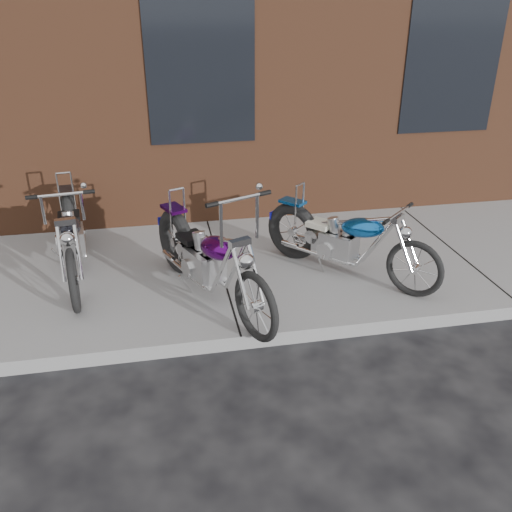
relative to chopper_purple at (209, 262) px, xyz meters
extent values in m
plane|color=black|center=(0.21, -0.79, -0.58)|extent=(120.00, 120.00, 0.00)
cube|color=gray|center=(0.21, 0.71, -0.51)|extent=(22.00, 3.00, 0.15)
torus|color=black|center=(-0.24, 0.56, -0.05)|extent=(0.43, 0.76, 0.76)
torus|color=black|center=(0.40, -0.98, -0.09)|extent=(0.33, 0.67, 0.69)
cube|color=#B3B3B3|center=(0.02, -0.06, -0.06)|extent=(0.44, 0.51, 0.32)
ellipsoid|color=#48075B|center=(0.14, -0.34, 0.25)|extent=(0.48, 0.65, 0.33)
cube|color=black|center=(-0.08, 0.19, 0.15)|extent=(0.35, 0.37, 0.06)
cylinder|color=silver|center=(0.35, -0.85, 0.19)|extent=(0.16, 0.30, 0.57)
cylinder|color=silver|center=(0.30, -0.73, 0.89)|extent=(0.55, 0.25, 0.03)
cylinder|color=silver|center=(-0.20, 0.49, 0.35)|extent=(0.03, 0.03, 0.51)
cylinder|color=silver|center=(0.05, 0.20, -0.20)|extent=(0.41, 0.90, 0.05)
torus|color=black|center=(1.22, 0.70, -0.08)|extent=(0.58, 0.62, 0.71)
torus|color=black|center=(2.25, -0.46, -0.11)|extent=(0.48, 0.53, 0.64)
cube|color=#B3B3B3|center=(1.64, 0.23, -0.09)|extent=(0.47, 0.48, 0.30)
ellipsoid|color=#155FB2|center=(1.82, 0.02, 0.20)|extent=(0.56, 0.58, 0.30)
cube|color=beige|center=(1.47, 0.42, 0.11)|extent=(0.36, 0.37, 0.06)
cylinder|color=silver|center=(2.17, -0.36, 0.15)|extent=(0.22, 0.24, 0.53)
cylinder|color=silver|center=(2.09, -0.27, 0.47)|extent=(0.43, 0.39, 0.03)
cylinder|color=silver|center=(1.27, 0.64, 0.30)|extent=(0.03, 0.03, 0.48)
cylinder|color=silver|center=(1.58, 0.47, -0.21)|extent=(0.63, 0.70, 0.05)
torus|color=black|center=(-1.56, 1.50, -0.06)|extent=(0.24, 0.76, 0.75)
torus|color=black|center=(-1.36, -0.12, -0.09)|extent=(0.15, 0.68, 0.68)
cube|color=#B3B3B3|center=(-1.48, 0.84, -0.07)|extent=(0.34, 0.45, 0.31)
ellipsoid|color=black|center=(-1.44, 0.55, 0.23)|extent=(0.34, 0.60, 0.32)
cube|color=black|center=(-1.51, 1.11, 0.14)|extent=(0.28, 0.32, 0.06)
cylinder|color=silver|center=(-1.38, 0.01, 0.18)|extent=(0.08, 0.30, 0.56)
cylinder|color=silver|center=(-1.39, 0.13, 0.74)|extent=(0.57, 0.10, 0.03)
cylinder|color=silver|center=(-1.55, 1.42, 0.34)|extent=(0.03, 0.03, 0.50)
cylinder|color=silver|center=(-1.38, 1.08, -0.20)|extent=(0.16, 0.94, 0.05)
camera|label=1|loc=(-0.47, -5.07, 2.51)|focal=38.00mm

